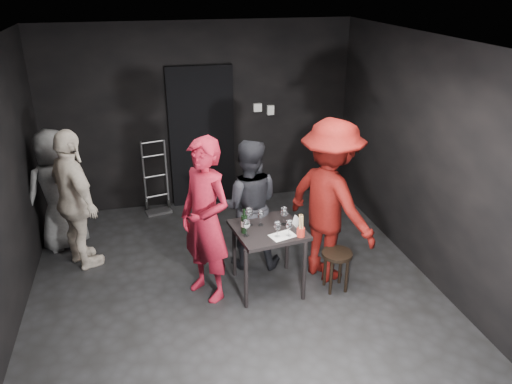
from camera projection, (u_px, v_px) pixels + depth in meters
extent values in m
cube|color=black|center=(235.00, 290.00, 5.63)|extent=(4.50, 5.00, 0.02)
cube|color=silver|center=(230.00, 43.00, 4.53)|extent=(4.50, 5.00, 0.02)
cube|color=black|center=(200.00, 117.00, 7.30)|extent=(4.50, 0.04, 2.70)
cube|color=black|center=(317.00, 342.00, 2.86)|extent=(4.50, 0.04, 2.70)
cube|color=black|center=(431.00, 162.00, 5.56)|extent=(0.04, 5.00, 2.70)
cube|color=black|center=(202.00, 137.00, 7.37)|extent=(0.95, 0.10, 2.10)
cube|color=#B7B7B2|center=(257.00, 107.00, 7.40)|extent=(0.12, 0.06, 0.12)
cube|color=#B7B7B2|center=(270.00, 110.00, 7.46)|extent=(0.10, 0.06, 0.14)
cylinder|color=#B2B2B7|center=(144.00, 177.00, 7.30)|extent=(0.03, 0.03, 1.09)
cylinder|color=#B2B2B7|center=(167.00, 175.00, 7.37)|extent=(0.03, 0.03, 1.09)
cube|color=#B2B2B7|center=(159.00, 211.00, 7.45)|extent=(0.36, 0.20, 0.03)
cylinder|color=black|center=(147.00, 205.00, 7.51)|extent=(0.04, 0.16, 0.16)
cylinder|color=black|center=(169.00, 203.00, 7.58)|extent=(0.04, 0.16, 0.16)
cube|color=black|center=(268.00, 230.00, 5.41)|extent=(0.72, 0.72, 0.04)
cylinder|color=black|center=(246.00, 279.00, 5.21)|extent=(0.04, 0.04, 0.71)
cylinder|color=black|center=(304.00, 271.00, 5.34)|extent=(0.04, 0.04, 0.71)
cylinder|color=black|center=(234.00, 249.00, 5.78)|extent=(0.04, 0.04, 0.71)
cylinder|color=black|center=(287.00, 242.00, 5.91)|extent=(0.04, 0.04, 0.71)
cylinder|color=#311F13|center=(337.00, 254.00, 5.49)|extent=(0.34, 0.34, 0.04)
cylinder|color=#311F13|center=(340.00, 267.00, 5.69)|extent=(0.04, 0.04, 0.41)
cylinder|color=#311F13|center=(325.00, 270.00, 5.65)|extent=(0.04, 0.04, 0.41)
cylinder|color=#311F13|center=(331.00, 278.00, 5.48)|extent=(0.04, 0.04, 0.41)
cylinder|color=#311F13|center=(347.00, 276.00, 5.52)|extent=(0.04, 0.04, 0.41)
imported|color=maroon|center=(205.00, 205.00, 5.15)|extent=(0.89, 0.95, 2.19)
imported|color=black|center=(248.00, 201.00, 5.83)|extent=(0.90, 0.62, 1.68)
imported|color=#520B08|center=(332.00, 181.00, 5.47)|extent=(1.32, 1.70, 2.38)
imported|color=beige|center=(74.00, 191.00, 5.75)|extent=(1.04, 1.27, 1.96)
imported|color=slate|center=(57.00, 188.00, 6.22)|extent=(0.92, 0.76, 1.66)
cube|color=white|center=(283.00, 236.00, 5.25)|extent=(0.30, 0.24, 0.00)
cylinder|color=black|center=(244.00, 224.00, 5.27)|extent=(0.07, 0.07, 0.20)
cylinder|color=black|center=(244.00, 212.00, 5.22)|extent=(0.03, 0.03, 0.08)
cylinder|color=white|center=(244.00, 223.00, 5.27)|extent=(0.07, 0.07, 0.06)
cylinder|color=#AB251A|center=(301.00, 232.00, 5.22)|extent=(0.09, 0.09, 0.10)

